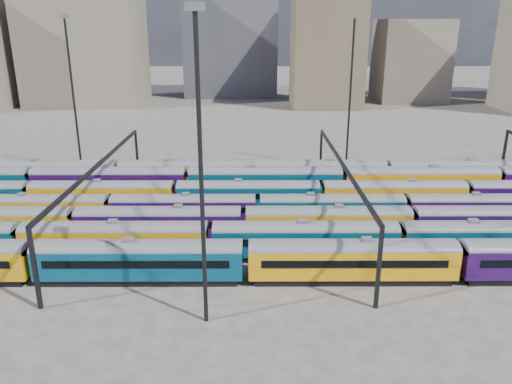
{
  "coord_description": "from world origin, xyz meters",
  "views": [
    {
      "loc": [
        -0.87,
        -59.03,
        24.14
      ],
      "look_at": [
        -0.64,
        3.63,
        3.0
      ],
      "focal_mm": 35.0,
      "sensor_mm": 36.0,
      "label": 1
    }
  ],
  "objects_px": {
    "rake_0": "(352,256)",
    "rake_2": "(328,219)",
    "rake_1": "(115,236)",
    "mast_2": "(201,163)"
  },
  "relations": [
    {
      "from": "rake_1",
      "to": "mast_2",
      "type": "xyz_separation_m",
      "value": [
        10.77,
        -12.0,
        11.35
      ]
    },
    {
      "from": "mast_2",
      "to": "rake_1",
      "type": "bearing_deg",
      "value": 131.9
    },
    {
      "from": "rake_0",
      "to": "mast_2",
      "type": "xyz_separation_m",
      "value": [
        -13.69,
        -7.0,
        11.29
      ]
    },
    {
      "from": "rake_0",
      "to": "rake_2",
      "type": "xyz_separation_m",
      "value": [
        -0.98,
        10.0,
        -0.15
      ]
    },
    {
      "from": "rake_0",
      "to": "rake_1",
      "type": "distance_m",
      "value": 24.96
    },
    {
      "from": "mast_2",
      "to": "rake_0",
      "type": "bearing_deg",
      "value": 27.08
    },
    {
      "from": "rake_2",
      "to": "mast_2",
      "type": "bearing_deg",
      "value": -126.79
    },
    {
      "from": "rake_0",
      "to": "rake_1",
      "type": "bearing_deg",
      "value": 168.45
    },
    {
      "from": "rake_1",
      "to": "rake_0",
      "type": "bearing_deg",
      "value": -11.55
    },
    {
      "from": "mast_2",
      "to": "rake_2",
      "type": "bearing_deg",
      "value": 53.21
    }
  ]
}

